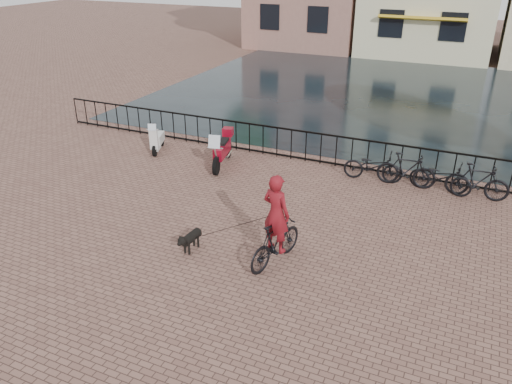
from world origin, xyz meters
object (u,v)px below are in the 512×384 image
at_px(cyclist, 276,226).
at_px(scooter, 157,135).
at_px(motorcycle, 222,146).
at_px(dog, 191,240).

relative_size(cyclist, scooter, 1.90).
bearing_deg(scooter, motorcycle, -26.49).
height_order(dog, motorcycle, motorcycle).
distance_m(dog, motorcycle, 4.97).
relative_size(motorcycle, scooter, 1.47).
xyz_separation_m(cyclist, dog, (-1.94, -0.31, -0.66)).
height_order(motorcycle, scooter, motorcycle).
distance_m(cyclist, scooter, 7.75).
distance_m(cyclist, motorcycle, 5.66).
bearing_deg(motorcycle, dog, -82.91).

